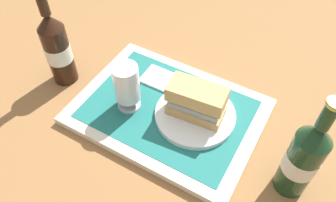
# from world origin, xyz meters

# --- Properties ---
(ground_plane) EXTENTS (3.00, 3.00, 0.00)m
(ground_plane) POSITION_xyz_m (0.00, 0.00, 0.00)
(ground_plane) COLOR olive
(tray) EXTENTS (0.44, 0.32, 0.02)m
(tray) POSITION_xyz_m (0.00, 0.00, 0.01)
(tray) COLOR beige
(tray) RESTS_ON ground_plane
(placemat) EXTENTS (0.38, 0.27, 0.00)m
(placemat) POSITION_xyz_m (0.00, 0.00, 0.02)
(placemat) COLOR #1E6B66
(placemat) RESTS_ON tray
(plate) EXTENTS (0.19, 0.19, 0.01)m
(plate) POSITION_xyz_m (-0.07, -0.01, 0.03)
(plate) COLOR white
(plate) RESTS_ON placemat
(sandwich) EXTENTS (0.14, 0.08, 0.08)m
(sandwich) POSITION_xyz_m (-0.06, -0.01, 0.08)
(sandwich) COLOR tan
(sandwich) RESTS_ON plate
(beer_glass) EXTENTS (0.06, 0.06, 0.12)m
(beer_glass) POSITION_xyz_m (0.09, 0.04, 0.09)
(beer_glass) COLOR silver
(beer_glass) RESTS_ON placemat
(napkin_folded) EXTENTS (0.09, 0.07, 0.01)m
(napkin_folded) POSITION_xyz_m (0.07, -0.08, 0.02)
(napkin_folded) COLOR white
(napkin_folded) RESTS_ON placemat
(beer_bottle) EXTENTS (0.07, 0.07, 0.27)m
(beer_bottle) POSITION_xyz_m (0.30, 0.03, 0.10)
(beer_bottle) COLOR black
(beer_bottle) RESTS_ON ground_plane
(second_bottle) EXTENTS (0.07, 0.07, 0.27)m
(second_bottle) POSITION_xyz_m (-0.31, 0.04, 0.10)
(second_bottle) COLOR #19381E
(second_bottle) RESTS_ON ground_plane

